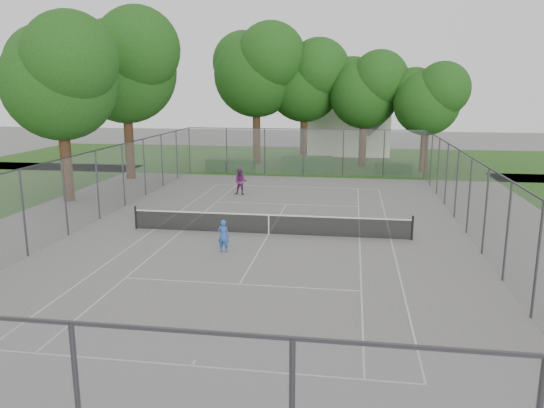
# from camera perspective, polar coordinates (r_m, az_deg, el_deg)

# --- Properties ---
(ground) EXTENTS (120.00, 120.00, 0.00)m
(ground) POSITION_cam_1_polar(r_m,az_deg,el_deg) (24.32, -0.35, -3.27)
(ground) COLOR slate
(ground) RESTS_ON ground
(grass_far) EXTENTS (60.00, 20.00, 0.00)m
(grass_far) POSITION_cam_1_polar(r_m,az_deg,el_deg) (49.69, 4.35, 4.81)
(grass_far) COLOR #234B15
(grass_far) RESTS_ON ground
(court_markings) EXTENTS (11.03, 23.83, 0.01)m
(court_markings) POSITION_cam_1_polar(r_m,az_deg,el_deg) (24.32, -0.35, -3.25)
(court_markings) COLOR beige
(court_markings) RESTS_ON ground
(tennis_net) EXTENTS (12.87, 0.10, 1.10)m
(tennis_net) POSITION_cam_1_polar(r_m,az_deg,el_deg) (24.18, -0.36, -2.10)
(tennis_net) COLOR black
(tennis_net) RESTS_ON ground
(perimeter_fence) EXTENTS (18.08, 34.08, 3.52)m
(perimeter_fence) POSITION_cam_1_polar(r_m,az_deg,el_deg) (23.89, -0.36, 0.92)
(perimeter_fence) COLOR #38383D
(perimeter_fence) RESTS_ON ground
(tree_far_left) EXTENTS (8.32, 7.60, 11.96)m
(tree_far_left) POSITION_cam_1_polar(r_m,az_deg,el_deg) (46.75, -1.60, 14.47)
(tree_far_left) COLOR #382214
(tree_far_left) RESTS_ON ground
(tree_far_midleft) EXTENTS (7.44, 6.79, 10.69)m
(tree_far_midleft) POSITION_cam_1_polar(r_m,az_deg,el_deg) (47.09, 3.62, 13.36)
(tree_far_midleft) COLOR #382214
(tree_far_midleft) RESTS_ON ground
(tree_far_midright) EXTENTS (6.65, 6.07, 9.56)m
(tree_far_midright) POSITION_cam_1_polar(r_m,az_deg,el_deg) (45.36, 10.05, 12.25)
(tree_far_midright) COLOR #382214
(tree_far_midright) RESTS_ON ground
(tree_far_right) EXTENTS (5.94, 5.42, 8.54)m
(tree_far_right) POSITION_cam_1_polar(r_m,az_deg,el_deg) (43.70, 16.46, 11.01)
(tree_far_right) COLOR #382214
(tree_far_right) RESTS_ON ground
(tree_side_back) EXTENTS (8.36, 7.63, 12.01)m
(tree_side_back) POSITION_cam_1_polar(r_m,az_deg,el_deg) (39.97, -15.48, 14.42)
(tree_side_back) COLOR #382214
(tree_side_back) RESTS_ON ground
(tree_side_front) EXTENTS (7.42, 6.78, 10.67)m
(tree_side_front) POSITION_cam_1_polar(r_m,az_deg,el_deg) (32.94, -21.88, 12.89)
(tree_side_front) COLOR #382214
(tree_side_front) RESTS_ON ground
(hedge_left) EXTENTS (3.83, 1.15, 0.96)m
(hedge_left) POSITION_cam_1_polar(r_m,az_deg,el_deg) (42.50, -4.48, 4.16)
(hedge_left) COLOR #174115
(hedge_left) RESTS_ON ground
(hedge_mid) EXTENTS (3.98, 1.14, 1.25)m
(hedge_mid) POSITION_cam_1_polar(r_m,az_deg,el_deg) (42.08, 3.79, 4.29)
(hedge_mid) COLOR #174115
(hedge_mid) RESTS_ON ground
(hedge_right) EXTENTS (2.78, 1.02, 0.83)m
(hedge_right) POSITION_cam_1_polar(r_m,az_deg,el_deg) (42.06, 12.92, 3.71)
(hedge_right) COLOR #174115
(hedge_right) RESTS_ON ground
(house) EXTENTS (7.96, 6.17, 9.91)m
(house) POSITION_cam_1_polar(r_m,az_deg,el_deg) (54.08, 8.27, 9.59)
(house) COLOR silver
(house) RESTS_ON ground
(girl_player) EXTENTS (0.53, 0.39, 1.36)m
(girl_player) POSITION_cam_1_polar(r_m,az_deg,el_deg) (21.66, -5.24, -3.43)
(girl_player) COLOR #2D57AA
(girl_player) RESTS_ON ground
(woman_player) EXTENTS (0.82, 0.66, 1.63)m
(woman_player) POSITION_cam_1_polar(r_m,az_deg,el_deg) (33.12, -3.42, 2.40)
(woman_player) COLOR #64215C
(woman_player) RESTS_ON ground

